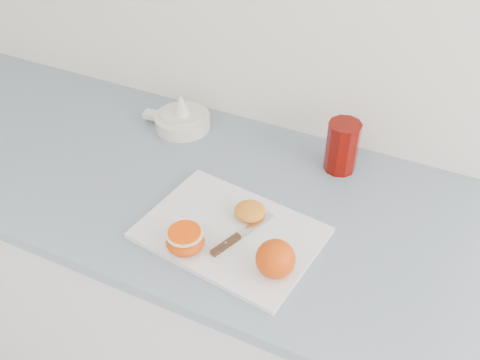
% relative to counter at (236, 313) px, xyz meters
% --- Properties ---
extents(counter, '(2.38, 0.64, 0.89)m').
position_rel_counter_xyz_m(counter, '(0.00, 0.00, 0.00)').
color(counter, silver).
rests_on(counter, ground).
extents(cutting_board, '(0.39, 0.30, 0.01)m').
position_rel_counter_xyz_m(cutting_board, '(0.05, -0.12, 0.45)').
color(cutting_board, white).
rests_on(cutting_board, counter).
extents(whole_orange, '(0.08, 0.08, 0.08)m').
position_rel_counter_xyz_m(whole_orange, '(0.17, -0.18, 0.49)').
color(whole_orange, '#EE3300').
rests_on(whole_orange, cutting_board).
extents(half_orange, '(0.08, 0.08, 0.05)m').
position_rel_counter_xyz_m(half_orange, '(-0.01, -0.20, 0.48)').
color(half_orange, '#EE3300').
rests_on(half_orange, cutting_board).
extents(squeezed_shell, '(0.07, 0.07, 0.03)m').
position_rel_counter_xyz_m(squeezed_shell, '(0.06, -0.06, 0.47)').
color(squeezed_shell, orange).
rests_on(squeezed_shell, cutting_board).
extents(paring_knife, '(0.07, 0.16, 0.01)m').
position_rel_counter_xyz_m(paring_knife, '(0.06, -0.15, 0.46)').
color(paring_knife, '#47321C').
rests_on(paring_knife, cutting_board).
extents(citrus_juicer, '(0.19, 0.15, 0.10)m').
position_rel_counter_xyz_m(citrus_juicer, '(-0.25, 0.19, 0.47)').
color(citrus_juicer, white).
rests_on(citrus_juicer, counter).
extents(red_tumbler, '(0.08, 0.08, 0.13)m').
position_rel_counter_xyz_m(red_tumbler, '(0.18, 0.20, 0.50)').
color(red_tumbler, '#650702').
rests_on(red_tumbler, counter).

